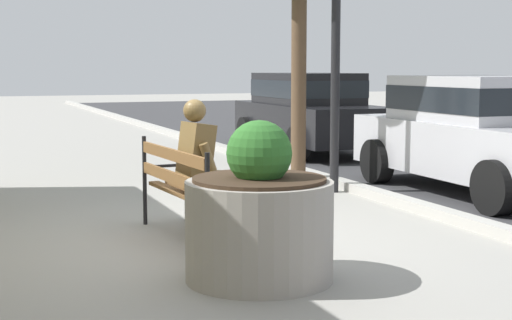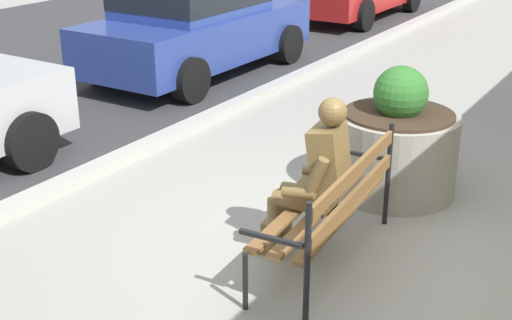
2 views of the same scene
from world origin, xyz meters
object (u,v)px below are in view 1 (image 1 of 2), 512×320
bronze_statue_seated (210,171)px  parked_car_black (309,110)px  lamp_post (336,0)px  park_bench (188,184)px  parked_car_silver (482,130)px  concrete_planter (259,221)px

bronze_statue_seated → parked_car_black: bearing=147.8°
parked_car_black → lamp_post: 5.24m
park_bench → parked_car_silver: (-1.30, 4.44, 0.30)m
parked_car_black → parked_car_silver: (5.38, 0.00, 0.00)m
park_bench → parked_car_black: bearing=146.4°
lamp_post → parked_car_silver: bearing=66.8°
park_bench → parked_car_silver: size_ratio=0.45×
parked_car_black → lamp_post: size_ratio=1.05×
concrete_planter → parked_car_black: parked_car_black is taller
concrete_planter → lamp_post: lamp_post is taller
concrete_planter → parked_car_silver: (-2.90, 4.33, 0.37)m
bronze_statue_seated → parked_car_black: parked_car_black is taller
park_bench → lamp_post: (-2.07, 2.64, 2.01)m
park_bench → parked_car_silver: parked_car_silver is taller
bronze_statue_seated → concrete_planter: bearing=-3.8°
parked_car_black → lamp_post: lamp_post is taller
parked_car_silver → park_bench: bearing=-73.7°
park_bench → lamp_post: 3.91m
bronze_statue_seated → concrete_planter: (1.57, -0.10, -0.19)m
concrete_planter → parked_car_black: 9.35m
bronze_statue_seated → lamp_post: bearing=130.8°
parked_car_silver → lamp_post: lamp_post is taller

